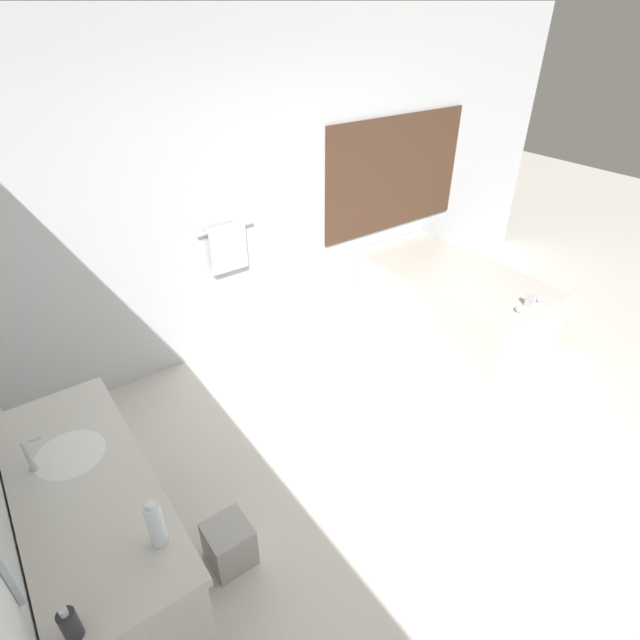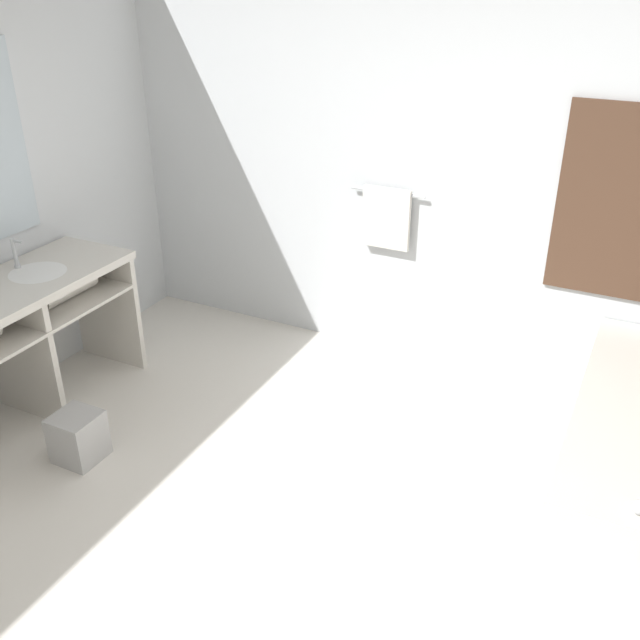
# 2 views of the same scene
# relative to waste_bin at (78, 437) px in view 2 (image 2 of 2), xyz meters

# --- Properties ---
(ground_plane) EXTENTS (16.00, 16.00, 0.00)m
(ground_plane) POSITION_rel_waste_bin_xyz_m (1.34, -0.30, -0.14)
(ground_plane) COLOR silver
(ground_plane) RESTS_ON ground
(wall_back_with_blinds) EXTENTS (7.40, 0.13, 2.70)m
(wall_back_with_blinds) POSITION_rel_waste_bin_xyz_m (1.39, 1.93, 1.21)
(wall_back_with_blinds) COLOR silver
(wall_back_with_blinds) RESTS_ON ground_plane
(vanity_counter) EXTENTS (0.58, 1.49, 0.85)m
(vanity_counter) POSITION_rel_waste_bin_xyz_m (-0.56, 0.22, 0.49)
(vanity_counter) COLOR silver
(vanity_counter) RESTS_ON ground_plane
(sink_faucet) EXTENTS (0.09, 0.04, 0.18)m
(sink_faucet) POSITION_rel_waste_bin_xyz_m (-0.72, 0.43, 0.80)
(sink_faucet) COLOR silver
(sink_faucet) RESTS_ON vanity_counter
(waste_bin) EXTENTS (0.24, 0.24, 0.28)m
(waste_bin) POSITION_rel_waste_bin_xyz_m (0.00, 0.00, 0.00)
(waste_bin) COLOR #B2B2B2
(waste_bin) RESTS_ON ground_plane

